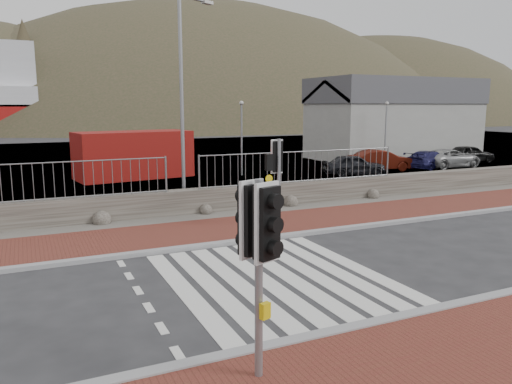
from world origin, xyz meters
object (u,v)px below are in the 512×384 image
car_d (449,158)px  shipping_container (134,155)px  streetlight (184,92)px  car_c (429,160)px  car_b (381,160)px  traffic_signal_far (278,164)px  car_e (469,154)px  traffic_signal_near (259,238)px  car_a (354,165)px

car_d → shipping_container: bearing=75.8°
streetlight → car_c: size_ratio=1.98×
car_c → car_d: bearing=-110.2°
streetlight → shipping_container: size_ratio=1.29×
streetlight → car_b: streetlight is taller
traffic_signal_far → car_b: 15.90m
car_b → car_e: (8.42, 1.04, -0.03)m
shipping_container → traffic_signal_near: bearing=-105.4°
shipping_container → traffic_signal_far: bearing=-90.9°
car_c → streetlight: bearing=89.2°
car_a → car_c: 5.95m
streetlight → car_a: 12.88m
traffic_signal_near → car_e: traffic_signal_near is taller
streetlight → car_d: (18.79, 5.44, -3.76)m
car_c → car_e: bearing=-91.3°
car_d → traffic_signal_far: bearing=116.5°
car_b → traffic_signal_near: bearing=150.9°
car_a → car_e: car_e is taller
traffic_signal_far → car_c: 18.23m
car_b → car_c: size_ratio=0.99×
car_e → traffic_signal_far: bearing=124.8°
traffic_signal_far → car_e: (20.61, 11.16, -1.46)m
streetlight → car_d: bearing=-8.2°
traffic_signal_far → car_a: bearing=-139.6°
traffic_signal_near → traffic_signal_far: (4.32, 7.80, -0.03)m
car_a → car_b: size_ratio=0.90×
traffic_signal_near → car_d: bearing=19.3°
car_e → traffic_signal_near: bearing=133.7°
shipping_container → car_c: shipping_container is taller
shipping_container → car_b: shipping_container is taller
car_a → car_e: 11.28m
streetlight → shipping_container: (-0.09, 9.32, -3.10)m
traffic_signal_near → traffic_signal_far: size_ratio=1.02×
traffic_signal_far → car_d: traffic_signal_far is taller
streetlight → car_e: bearing=-6.7°
shipping_container → car_a: 12.14m
traffic_signal_near → car_a: traffic_signal_near is taller
shipping_container → car_c: (17.27, -3.83, -0.68)m
car_a → traffic_signal_far: bearing=150.3°
traffic_signal_near → car_a: size_ratio=0.84×
car_b → streetlight: bearing=127.0°
car_d → car_e: 3.91m
shipping_container → car_c: bearing=-21.1°
car_c → car_e: size_ratio=1.11×
streetlight → shipping_container: streetlight is taller
car_a → streetlight: bearing=130.7°
streetlight → traffic_signal_near: bearing=-126.7°
traffic_signal_far → car_d: (17.06, 9.51, -1.47)m
traffic_signal_far → car_d: 19.59m
shipping_container → car_b: size_ratio=1.56×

